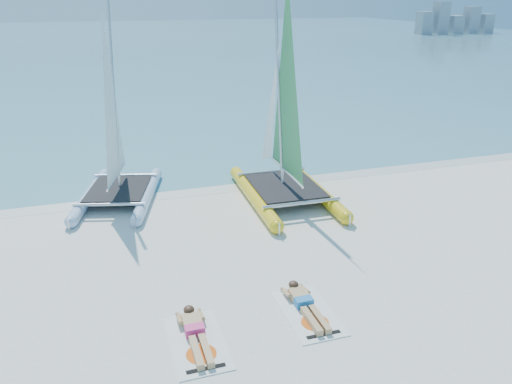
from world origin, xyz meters
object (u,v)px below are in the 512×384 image
at_px(catamaran_blue, 114,143).
at_px(sunbather_b, 305,303).
at_px(towel_a, 197,342).
at_px(towel_b, 308,313).
at_px(catamaran_yellow, 281,127).
at_px(sunbather_a, 195,332).

height_order(catamaran_blue, sunbather_b, catamaran_blue).
height_order(towel_a, towel_b, same).
bearing_deg(catamaran_yellow, sunbather_a, -120.73).
relative_size(towel_a, sunbather_b, 1.07).
height_order(catamaran_yellow, towel_b, catamaran_yellow).
distance_m(catamaran_blue, towel_a, 8.03).
bearing_deg(catamaran_yellow, catamaran_blue, 169.61).
relative_size(catamaran_blue, sunbather_a, 3.59).
height_order(sunbather_a, towel_b, sunbather_a).
relative_size(catamaran_yellow, towel_b, 3.83).
height_order(sunbather_a, sunbather_b, same).
xyz_separation_m(catamaran_blue, sunbather_b, (3.29, -7.34, -1.73)).
relative_size(towel_b, sunbather_b, 1.07).
distance_m(towel_a, sunbather_a, 0.22).
bearing_deg(catamaran_blue, sunbather_b, -50.62).
height_order(catamaran_blue, towel_a, catamaran_blue).
bearing_deg(catamaran_blue, towel_b, -51.17).
xyz_separation_m(catamaran_yellow, towel_a, (-4.11, -6.68, -2.22)).
xyz_separation_m(catamaran_yellow, sunbather_a, (-4.11, -6.49, -2.11)).
bearing_deg(sunbather_a, catamaran_yellow, 57.64).
xyz_separation_m(towel_a, sunbather_b, (2.35, 0.42, 0.11)).
height_order(catamaran_blue, catamaran_yellow, catamaran_yellow).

